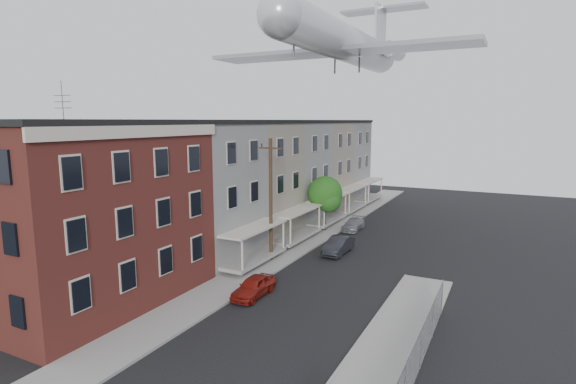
{
  "coord_description": "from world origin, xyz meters",
  "views": [
    {
      "loc": [
        9.86,
        -9.98,
        10.25
      ],
      "look_at": [
        0.62,
        8.4,
        6.96
      ],
      "focal_mm": 28.0,
      "sensor_mm": 36.0,
      "label": 1
    }
  ],
  "objects_px": {
    "airplane": "(346,43)",
    "utility_pole": "(271,198)",
    "car_mid": "(338,245)",
    "car_near": "(254,286)",
    "car_far": "(353,224)",
    "street_tree": "(326,195)"
  },
  "relations": [
    {
      "from": "car_mid",
      "to": "airplane",
      "type": "height_order",
      "value": "airplane"
    },
    {
      "from": "street_tree",
      "to": "car_near",
      "type": "relative_size",
      "value": 1.48
    },
    {
      "from": "utility_pole",
      "to": "airplane",
      "type": "distance_m",
      "value": 17.01
    },
    {
      "from": "car_near",
      "to": "car_far",
      "type": "xyz_separation_m",
      "value": [
        0.06,
        18.13,
        -0.06
      ]
    },
    {
      "from": "car_far",
      "to": "utility_pole",
      "type": "bearing_deg",
      "value": -102.8
    },
    {
      "from": "car_near",
      "to": "airplane",
      "type": "xyz_separation_m",
      "value": [
        -0.98,
        17.98,
        16.48
      ]
    },
    {
      "from": "street_tree",
      "to": "car_far",
      "type": "height_order",
      "value": "street_tree"
    },
    {
      "from": "utility_pole",
      "to": "car_near",
      "type": "height_order",
      "value": "utility_pole"
    },
    {
      "from": "car_mid",
      "to": "street_tree",
      "type": "bearing_deg",
      "value": 120.92
    },
    {
      "from": "car_far",
      "to": "car_mid",
      "type": "bearing_deg",
      "value": -81.07
    },
    {
      "from": "car_near",
      "to": "car_mid",
      "type": "xyz_separation_m",
      "value": [
        1.44,
        10.36,
        0.05
      ]
    },
    {
      "from": "street_tree",
      "to": "car_mid",
      "type": "xyz_separation_m",
      "value": [
        3.47,
        -5.98,
        -2.8
      ]
    },
    {
      "from": "car_near",
      "to": "utility_pole",
      "type": "bearing_deg",
      "value": 110.19
    },
    {
      "from": "street_tree",
      "to": "car_far",
      "type": "xyz_separation_m",
      "value": [
        2.1,
        1.79,
        -2.91
      ]
    },
    {
      "from": "airplane",
      "to": "utility_pole",
      "type": "bearing_deg",
      "value": -96.8
    },
    {
      "from": "car_near",
      "to": "airplane",
      "type": "bearing_deg",
      "value": 93.11
    },
    {
      "from": "car_near",
      "to": "airplane",
      "type": "height_order",
      "value": "airplane"
    },
    {
      "from": "airplane",
      "to": "car_far",
      "type": "bearing_deg",
      "value": 8.11
    },
    {
      "from": "utility_pole",
      "to": "street_tree",
      "type": "relative_size",
      "value": 1.73
    },
    {
      "from": "utility_pole",
      "to": "car_far",
      "type": "height_order",
      "value": "utility_pole"
    },
    {
      "from": "utility_pole",
      "to": "airplane",
      "type": "height_order",
      "value": "airplane"
    },
    {
      "from": "utility_pole",
      "to": "car_far",
      "type": "xyz_separation_m",
      "value": [
        2.42,
        11.72,
        -4.14
      ]
    }
  ]
}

